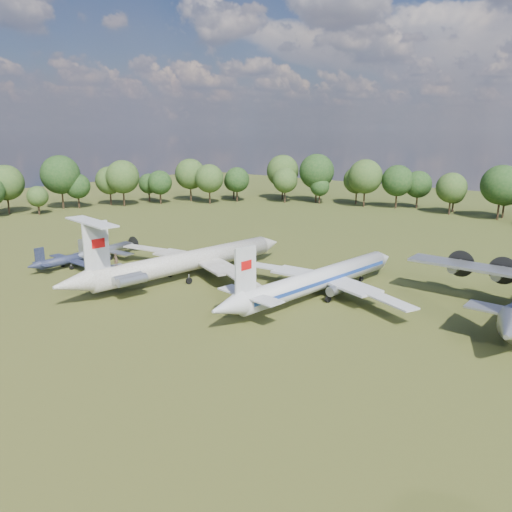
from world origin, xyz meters
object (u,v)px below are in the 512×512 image
Objects in this scene: person_on_il62 at (116,259)px; small_prop_west at (68,262)px; il62_airliner at (188,265)px; small_prop_northwest at (106,252)px; tu104_jet at (319,283)px.

small_prop_west is at bearing -24.36° from person_on_il62.
il62_airliner is 22.93m from small_prop_west.
small_prop_west is 0.97× the size of small_prop_northwest.
tu104_jet is at bearing 1.46° from small_prop_northwest.
il62_airliner reaches higher than small_prop_northwest.
tu104_jet is at bearing -156.38° from person_on_il62.
small_prop_northwest is 23.41m from person_on_il62.
small_prop_northwest reaches higher than small_prop_west.
person_on_il62 is (-1.67, -12.56, 3.23)m from il62_airliner.
small_prop_west is 8.13m from small_prop_northwest.
small_prop_west is at bearing -154.70° from tu104_jet.
small_prop_west is 20.16m from person_on_il62.
small_prop_northwest is at bearing -44.42° from person_on_il62.
person_on_il62 reaches higher than il62_airliner.
small_prop_west is (-21.04, -9.06, -1.11)m from il62_airliner.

